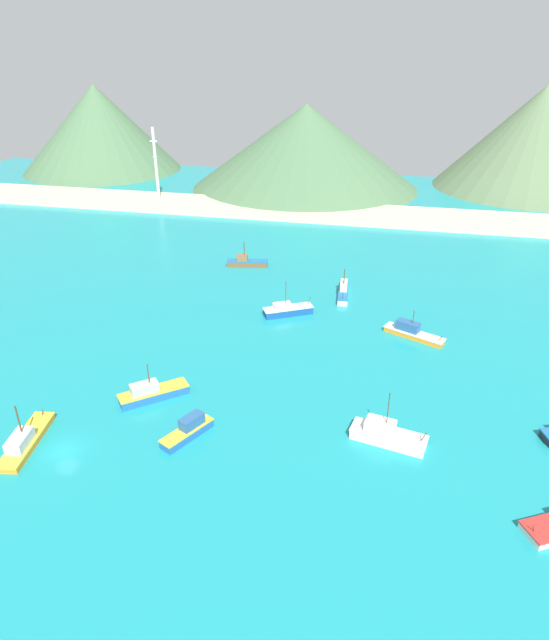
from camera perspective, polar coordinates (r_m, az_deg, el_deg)
name	(u,v)px	position (r m, az deg, el deg)	size (l,w,h in m)	color
ground	(163,338)	(94.34, -11.67, -1.85)	(260.00, 280.00, 0.50)	teal
fishing_boat_0	(387,435)	(70.24, 11.68, -11.70)	(9.79, 4.91, 7.19)	silver
fishing_boat_1	(343,292)	(107.57, 7.24, 2.98)	(2.57, 9.18, 5.74)	silver
fishing_boat_3	(247,262)	(122.12, -2.95, 6.07)	(9.40, 3.70, 5.72)	brown
fishing_boat_4	(152,392)	(78.16, -12.77, -7.43)	(9.02, 8.16, 5.69)	#1E5BA8
fishing_boat_6	(412,332)	(94.73, 14.25, -1.23)	(10.40, 6.51, 4.93)	orange
fishing_boat_8	(188,430)	(70.50, -9.03, -11.31)	(5.25, 7.61, 2.68)	#1E5BA8
fishing_boat_9	(25,441)	(74.83, -24.75, -11.44)	(4.48, 11.16, 6.13)	orange
fishing_boat_10	(287,310)	(99.40, 1.35, 1.06)	(9.14, 6.59, 6.62)	#14478C
beach_strip	(270,209)	(165.51, -0.52, 11.58)	(247.00, 20.48, 1.20)	beige
hill_west	(99,128)	(232.08, -17.98, 18.62)	(60.49, 60.49, 31.62)	#476B47
hill_central	(306,146)	(193.56, 3.28, 17.73)	(77.73, 77.73, 27.30)	#476B47
hill_east	(537,138)	(210.03, 25.88, 16.79)	(64.08, 64.08, 33.21)	#56704C
radio_tower	(156,165)	(177.11, -12.35, 15.63)	(2.25, 1.80, 22.54)	silver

